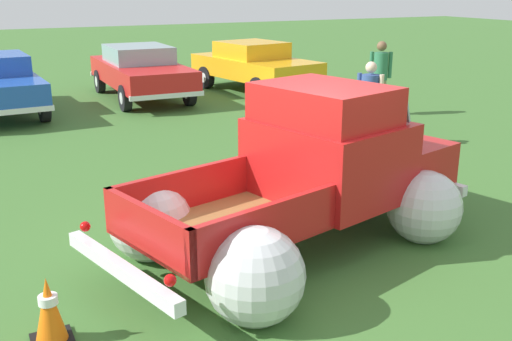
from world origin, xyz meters
name	(u,v)px	position (x,y,z in m)	size (l,w,h in m)	color
ground_plane	(289,248)	(0.00, 0.00, 0.00)	(80.00, 80.00, 0.00)	#3D6B2D
vintage_pickup_truck	(313,182)	(0.37, 0.10, 0.76)	(4.96, 3.63, 1.96)	black
show_car_2	(141,70)	(1.21, 10.42, 0.79)	(1.93, 4.69, 1.43)	black
show_car_3	(254,65)	(4.51, 10.08, 0.78)	(2.60, 4.46, 1.43)	black
spectator_0	(380,73)	(5.69, 5.70, 1.01)	(0.49, 0.47, 1.77)	gray
spectator_1	(369,99)	(3.71, 3.45, 0.94)	(0.47, 0.49, 1.65)	gray
lane_cone_0	(49,311)	(-2.87, -0.79, 0.31)	(0.36, 0.36, 0.63)	black
lane_cone_1	(265,155)	(1.12, 2.78, 0.31)	(0.36, 0.36, 0.63)	black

